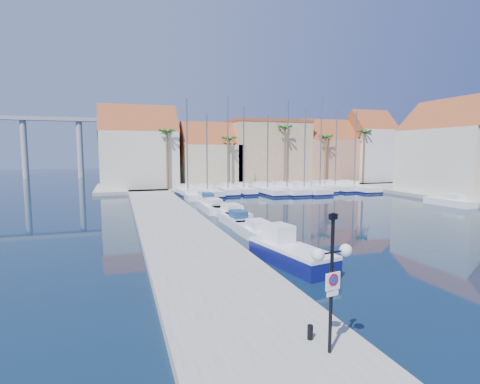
% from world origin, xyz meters
% --- Properties ---
extents(ground, '(260.00, 260.00, 0.00)m').
position_xyz_m(ground, '(0.00, 0.00, 0.00)').
color(ground, black).
rests_on(ground, ground).
extents(quay_west, '(6.00, 77.00, 0.50)m').
position_xyz_m(quay_west, '(-9.00, 13.50, 0.25)').
color(quay_west, gray).
rests_on(quay_west, ground).
extents(shore_north, '(54.00, 16.00, 0.50)m').
position_xyz_m(shore_north, '(10.00, 48.00, 0.25)').
color(shore_north, gray).
rests_on(shore_north, ground).
extents(lamp_post, '(1.42, 0.57, 4.22)m').
position_xyz_m(lamp_post, '(-7.50, -7.79, 3.27)').
color(lamp_post, black).
rests_on(lamp_post, quay_west).
extents(bollard, '(0.19, 0.19, 0.47)m').
position_xyz_m(bollard, '(-7.67, -6.90, 0.73)').
color(bollard, black).
rests_on(bollard, quay_west).
extents(fishing_boat, '(3.10, 6.34, 2.13)m').
position_xyz_m(fishing_boat, '(-4.13, 2.07, 0.71)').
color(fishing_boat, '#0E1355').
rests_on(fishing_boat, ground).
extents(motorboat_west_0, '(1.92, 5.67, 1.40)m').
position_xyz_m(motorboat_west_0, '(-3.66, 8.87, 0.51)').
color(motorboat_west_0, white).
rests_on(motorboat_west_0, ground).
extents(motorboat_west_1, '(1.82, 5.24, 1.40)m').
position_xyz_m(motorboat_west_1, '(-3.70, 13.50, 0.51)').
color(motorboat_west_1, white).
rests_on(motorboat_west_1, ground).
extents(motorboat_west_2, '(2.47, 6.92, 1.40)m').
position_xyz_m(motorboat_west_2, '(-3.09, 17.53, 0.51)').
color(motorboat_west_2, white).
rests_on(motorboat_west_2, ground).
extents(motorboat_west_3, '(2.26, 6.69, 1.40)m').
position_xyz_m(motorboat_west_3, '(-3.76, 22.08, 0.51)').
color(motorboat_west_3, white).
rests_on(motorboat_west_3, ground).
extents(motorboat_west_4, '(1.71, 5.12, 1.40)m').
position_xyz_m(motorboat_west_4, '(-3.05, 27.55, 0.51)').
color(motorboat_west_4, white).
rests_on(motorboat_west_4, ground).
extents(motorboat_west_5, '(2.03, 5.85, 1.40)m').
position_xyz_m(motorboat_west_5, '(-4.00, 32.64, 0.51)').
color(motorboat_west_5, white).
rests_on(motorboat_west_5, ground).
extents(motorboat_east_1, '(2.44, 5.94, 1.40)m').
position_xyz_m(motorboat_east_1, '(24.01, 17.05, 0.51)').
color(motorboat_east_1, white).
rests_on(motorboat_east_1, ground).
extents(sailboat_0, '(2.72, 8.60, 13.76)m').
position_xyz_m(sailboat_0, '(-3.94, 36.60, 0.64)').
color(sailboat_0, white).
rests_on(sailboat_0, ground).
extents(sailboat_1, '(3.27, 9.58, 11.71)m').
position_xyz_m(sailboat_1, '(-1.21, 36.15, 0.58)').
color(sailboat_1, white).
rests_on(sailboat_1, ground).
extents(sailboat_2, '(2.92, 8.53, 14.41)m').
position_xyz_m(sailboat_2, '(2.23, 36.92, 0.65)').
color(sailboat_2, white).
rests_on(sailboat_2, ground).
extents(sailboat_3, '(2.18, 8.13, 13.09)m').
position_xyz_m(sailboat_3, '(4.71, 37.07, 0.64)').
color(sailboat_3, white).
rests_on(sailboat_3, ground).
extents(sailboat_4, '(3.61, 11.59, 11.82)m').
position_xyz_m(sailboat_4, '(8.07, 35.99, 0.56)').
color(sailboat_4, white).
rests_on(sailboat_4, ground).
extents(sailboat_5, '(3.12, 11.60, 14.03)m').
position_xyz_m(sailboat_5, '(11.07, 35.45, 0.58)').
color(sailboat_5, white).
rests_on(sailboat_5, ground).
extents(sailboat_6, '(4.15, 12.14, 12.84)m').
position_xyz_m(sailboat_6, '(13.82, 35.21, 0.56)').
color(sailboat_6, white).
rests_on(sailboat_6, ground).
extents(sailboat_7, '(2.53, 8.34, 14.81)m').
position_xyz_m(sailboat_7, '(17.29, 36.14, 0.67)').
color(sailboat_7, white).
rests_on(sailboat_7, ground).
extents(sailboat_8, '(3.23, 9.88, 13.34)m').
position_xyz_m(sailboat_8, '(20.23, 36.54, 0.60)').
color(sailboat_8, white).
rests_on(sailboat_8, ground).
extents(sailboat_9, '(3.19, 11.46, 12.75)m').
position_xyz_m(sailboat_9, '(22.90, 35.24, 0.57)').
color(sailboat_9, white).
rests_on(sailboat_9, ground).
extents(building_0, '(12.30, 9.00, 13.50)m').
position_xyz_m(building_0, '(-10.00, 47.00, 6.52)').
color(building_0, beige).
rests_on(building_0, shore_north).
extents(building_1, '(10.30, 8.00, 11.00)m').
position_xyz_m(building_1, '(2.00, 47.00, 5.30)').
color(building_1, '#C5B08B').
rests_on(building_1, shore_north).
extents(building_2, '(14.20, 10.20, 11.50)m').
position_xyz_m(building_2, '(13.00, 48.00, 6.26)').
color(building_2, tan).
rests_on(building_2, shore_north).
extents(building_3, '(10.30, 8.00, 12.00)m').
position_xyz_m(building_3, '(25.00, 47.00, 5.86)').
color(building_3, tan).
rests_on(building_3, shore_north).
extents(building_4, '(8.30, 8.00, 14.00)m').
position_xyz_m(building_4, '(34.00, 46.00, 6.97)').
color(building_4, silver).
rests_on(building_4, shore_north).
extents(building_6, '(9.00, 14.30, 13.50)m').
position_xyz_m(building_6, '(32.00, 24.00, 6.52)').
color(building_6, beige).
rests_on(building_6, shore_east).
extents(palm_0, '(2.60, 2.60, 10.15)m').
position_xyz_m(palm_0, '(-6.00, 42.00, 9.08)').
color(palm_0, brown).
rests_on(palm_0, shore_north).
extents(palm_1, '(2.60, 2.60, 9.15)m').
position_xyz_m(palm_1, '(4.00, 42.00, 8.14)').
color(palm_1, brown).
rests_on(palm_1, shore_north).
extents(palm_2, '(2.60, 2.60, 11.15)m').
position_xyz_m(palm_2, '(14.00, 42.00, 10.02)').
color(palm_2, brown).
rests_on(palm_2, shore_north).
extents(palm_3, '(2.60, 2.60, 9.65)m').
position_xyz_m(palm_3, '(22.00, 42.00, 8.61)').
color(palm_3, brown).
rests_on(palm_3, shore_north).
extents(palm_4, '(2.60, 2.60, 10.65)m').
position_xyz_m(palm_4, '(30.00, 42.00, 9.55)').
color(palm_4, brown).
rests_on(palm_4, shore_north).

